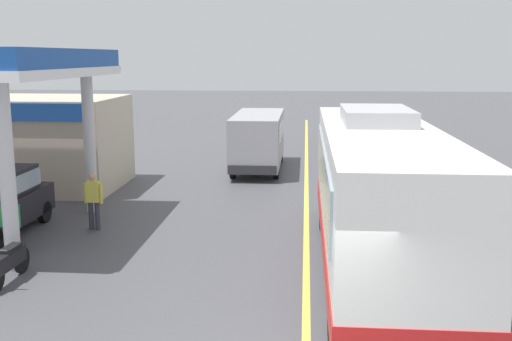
% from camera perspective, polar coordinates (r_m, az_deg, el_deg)
% --- Properties ---
extents(ground, '(120.00, 120.00, 0.00)m').
position_cam_1_polar(ground, '(28.04, 4.72, 0.50)').
color(ground, '#4C4C51').
extents(lane_divider_stripe, '(0.16, 50.00, 0.01)m').
position_cam_1_polar(lane_divider_stripe, '(23.14, 4.71, -1.66)').
color(lane_divider_stripe, '#D8CC4C').
rests_on(lane_divider_stripe, ground).
extents(coach_bus_main, '(2.60, 11.04, 3.69)m').
position_cam_1_polar(coach_bus_main, '(14.33, 11.32, -2.47)').
color(coach_bus_main, white).
rests_on(coach_bus_main, ground).
extents(minibus_opposing_lane, '(2.04, 6.13, 2.44)m').
position_cam_1_polar(minibus_opposing_lane, '(26.68, 0.21, 3.21)').
color(minibus_opposing_lane, '#A5A5AD').
rests_on(minibus_opposing_lane, ground).
extents(motorcycle_parked_forecourt, '(0.55, 1.80, 0.92)m').
position_cam_1_polar(motorcycle_parked_forecourt, '(14.65, -21.98, -7.94)').
color(motorcycle_parked_forecourt, black).
rests_on(motorcycle_parked_forecourt, ground).
extents(pedestrian_near_pump, '(0.55, 0.22, 1.66)m').
position_cam_1_polar(pedestrian_near_pump, '(16.20, -21.93, -4.40)').
color(pedestrian_near_pump, '#33333F').
rests_on(pedestrian_near_pump, ground).
extents(pedestrian_by_shop, '(0.55, 0.22, 1.66)m').
position_cam_1_polar(pedestrian_by_shop, '(18.04, -14.89, -2.49)').
color(pedestrian_by_shop, '#33333F').
rests_on(pedestrian_by_shop, ground).
extents(car_trailing_behind_bus, '(1.70, 4.20, 1.82)m').
position_cam_1_polar(car_trailing_behind_bus, '(33.32, 8.81, 3.78)').
color(car_trailing_behind_bus, maroon).
rests_on(car_trailing_behind_bus, ground).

